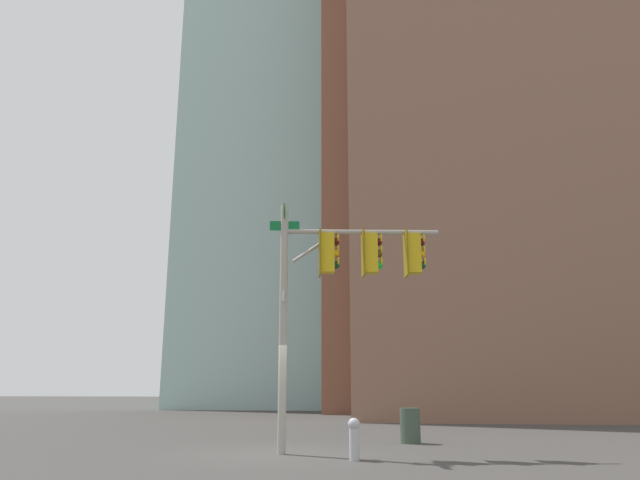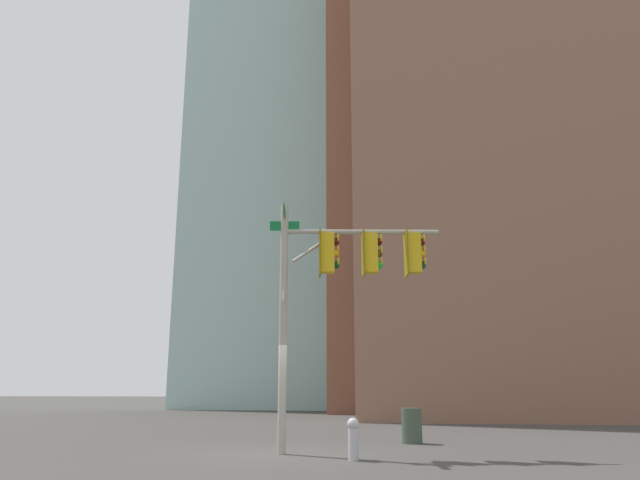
# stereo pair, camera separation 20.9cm
# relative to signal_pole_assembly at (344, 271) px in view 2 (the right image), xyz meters

# --- Properties ---
(ground_plane) EXTENTS (200.00, 200.00, 0.00)m
(ground_plane) POSITION_rel_signal_pole_assembly_xyz_m (-0.14, 1.58, -4.34)
(ground_plane) COLOR #423F3D
(signal_pole_assembly) EXTENTS (1.39, 4.24, 6.05)m
(signal_pole_assembly) POSITION_rel_signal_pole_assembly_xyz_m (0.00, 0.00, 0.00)
(signal_pole_assembly) COLOR #9E998C
(signal_pole_assembly) RESTS_ON ground_plane
(fire_hydrant) EXTENTS (0.34, 0.26, 0.87)m
(fire_hydrant) POSITION_rel_signal_pole_assembly_xyz_m (-1.27, -0.32, -3.87)
(fire_hydrant) COLOR #B2B2B7
(fire_hydrant) RESTS_ON ground_plane
(litter_bin) EXTENTS (0.56, 0.56, 0.95)m
(litter_bin) POSITION_rel_signal_pole_assembly_xyz_m (3.01, -1.52, -3.87)
(litter_bin) COLOR #384738
(litter_bin) RESTS_ON ground_plane
(building_brick_nearside) EXTENTS (25.22, 17.07, 55.57)m
(building_brick_nearside) POSITION_rel_signal_pole_assembly_xyz_m (25.58, -7.51, 23.44)
(building_brick_nearside) COLOR #845B47
(building_brick_nearside) RESTS_ON ground_plane
(building_brick_midblock) EXTENTS (19.79, 15.75, 44.38)m
(building_brick_midblock) POSITION_rel_signal_pole_assembly_xyz_m (31.23, -4.35, 17.85)
(building_brick_midblock) COLOR brown
(building_brick_midblock) RESTS_ON ground_plane
(building_glass_tower) EXTENTS (29.09, 24.80, 75.09)m
(building_glass_tower) POSITION_rel_signal_pole_assembly_xyz_m (42.19, 3.78, 33.21)
(building_glass_tower) COLOR #9EC6C1
(building_glass_tower) RESTS_ON ground_plane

